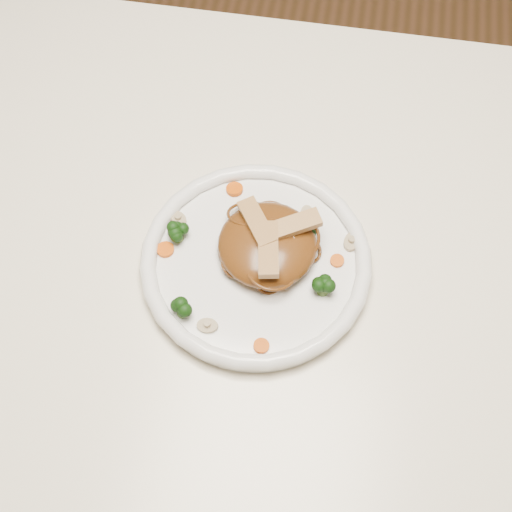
# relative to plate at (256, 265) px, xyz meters

# --- Properties ---
(ground) EXTENTS (4.00, 4.00, 0.00)m
(ground) POSITION_rel_plate_xyz_m (0.01, 0.03, -0.76)
(ground) COLOR #4E341B
(ground) RESTS_ON ground
(table) EXTENTS (1.20, 0.80, 0.75)m
(table) POSITION_rel_plate_xyz_m (0.01, 0.03, -0.11)
(table) COLOR #F3E6CE
(table) RESTS_ON ground
(plate) EXTENTS (0.29, 0.29, 0.02)m
(plate) POSITION_rel_plate_xyz_m (0.00, 0.00, 0.00)
(plate) COLOR white
(plate) RESTS_ON table
(noodle_mound) EXTENTS (0.13, 0.13, 0.04)m
(noodle_mound) POSITION_rel_plate_xyz_m (0.01, 0.02, 0.03)
(noodle_mound) COLOR #5B3411
(noodle_mound) RESTS_ON plate
(chicken_a) EXTENTS (0.07, 0.05, 0.01)m
(chicken_a) POSITION_rel_plate_xyz_m (0.04, 0.03, 0.05)
(chicken_a) COLOR tan
(chicken_a) RESTS_ON noodle_mound
(chicken_b) EXTENTS (0.06, 0.07, 0.01)m
(chicken_b) POSITION_rel_plate_xyz_m (-0.00, 0.03, 0.05)
(chicken_b) COLOR tan
(chicken_b) RESTS_ON noodle_mound
(chicken_c) EXTENTS (0.04, 0.08, 0.01)m
(chicken_c) POSITION_rel_plate_xyz_m (0.02, -0.00, 0.05)
(chicken_c) COLOR tan
(chicken_c) RESTS_ON noodle_mound
(broccoli_0) EXTENTS (0.03, 0.03, 0.03)m
(broccoli_0) POSITION_rel_plate_xyz_m (0.06, 0.05, 0.02)
(broccoli_0) COLOR black
(broccoli_0) RESTS_ON plate
(broccoli_1) EXTENTS (0.04, 0.04, 0.03)m
(broccoli_1) POSITION_rel_plate_xyz_m (-0.10, 0.02, 0.02)
(broccoli_1) COLOR black
(broccoli_1) RESTS_ON plate
(broccoli_2) EXTENTS (0.03, 0.03, 0.03)m
(broccoli_2) POSITION_rel_plate_xyz_m (-0.07, -0.08, 0.02)
(broccoli_2) COLOR black
(broccoli_2) RESTS_ON plate
(broccoli_3) EXTENTS (0.03, 0.03, 0.03)m
(broccoli_3) POSITION_rel_plate_xyz_m (0.08, -0.03, 0.02)
(broccoli_3) COLOR black
(broccoli_3) RESTS_ON plate
(carrot_0) EXTENTS (0.02, 0.02, 0.00)m
(carrot_0) POSITION_rel_plate_xyz_m (0.04, 0.06, 0.01)
(carrot_0) COLOR #ED5908
(carrot_0) RESTS_ON plate
(carrot_1) EXTENTS (0.02, 0.02, 0.00)m
(carrot_1) POSITION_rel_plate_xyz_m (-0.11, -0.00, 0.01)
(carrot_1) COLOR #ED5908
(carrot_1) RESTS_ON plate
(carrot_2) EXTENTS (0.02, 0.02, 0.00)m
(carrot_2) POSITION_rel_plate_xyz_m (0.10, 0.02, 0.01)
(carrot_2) COLOR #ED5908
(carrot_2) RESTS_ON plate
(carrot_3) EXTENTS (0.03, 0.03, 0.00)m
(carrot_3) POSITION_rel_plate_xyz_m (-0.04, 0.10, 0.01)
(carrot_3) COLOR #ED5908
(carrot_3) RESTS_ON plate
(carrot_4) EXTENTS (0.02, 0.02, 0.00)m
(carrot_4) POSITION_rel_plate_xyz_m (0.02, -0.11, 0.01)
(carrot_4) COLOR #ED5908
(carrot_4) RESTS_ON plate
(mushroom_0) EXTENTS (0.03, 0.03, 0.01)m
(mushroom_0) POSITION_rel_plate_xyz_m (-0.04, -0.09, 0.01)
(mushroom_0) COLOR #C0B390
(mushroom_0) RESTS_ON plate
(mushroom_1) EXTENTS (0.03, 0.03, 0.01)m
(mushroom_1) POSITION_rel_plate_xyz_m (0.11, 0.05, 0.01)
(mushroom_1) COLOR #C0B390
(mushroom_1) RESTS_ON plate
(mushroom_2) EXTENTS (0.04, 0.04, 0.01)m
(mushroom_2) POSITION_rel_plate_xyz_m (-0.11, 0.04, 0.01)
(mushroom_2) COLOR #C0B390
(mushroom_2) RESTS_ON plate
(mushroom_3) EXTENTS (0.03, 0.03, 0.01)m
(mushroom_3) POSITION_rel_plate_xyz_m (0.05, 0.08, 0.01)
(mushroom_3) COLOR #C0B390
(mushroom_3) RESTS_ON plate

